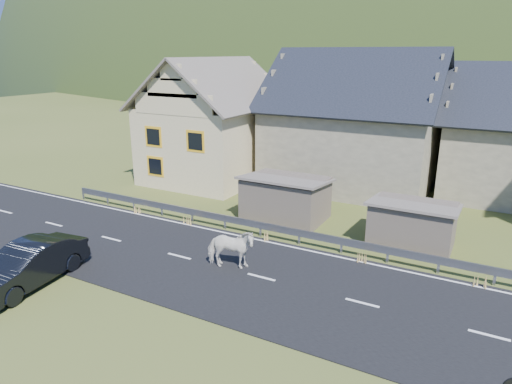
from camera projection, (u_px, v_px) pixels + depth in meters
The scene contains 12 objects.
ground at pixel (261, 278), 17.80m from camera, with size 160.00×160.00×0.00m, color #3D491A.
road at pixel (261, 278), 17.79m from camera, with size 60.00×7.00×0.04m, color black.
lane_markings at pixel (261, 277), 17.78m from camera, with size 60.00×6.60×0.01m, color silver.
guardrail at pixel (299, 233), 20.72m from camera, with size 28.10×0.09×0.75m.
shed_left at pixel (286, 199), 23.85m from camera, with size 4.30×3.30×2.40m, color #6C5D50.
shed_right at pixel (412, 225), 20.49m from camera, with size 3.80×2.90×2.20m, color #6C5D50.
house_cream at pixel (214, 115), 31.16m from camera, with size 7.80×9.80×8.30m.
house_stone_a at pixel (356, 114), 29.49m from camera, with size 10.80×9.80×8.90m.
mountain at pixel (495, 131), 172.55m from camera, with size 440.00×280.00×260.00m, color #283715.
conifer_patch at pixel (271, 61), 133.52m from camera, with size 76.00×50.00×28.00m, color black.
horse at pixel (230, 249), 18.31m from camera, with size 2.01×0.92×1.70m, color silver.
car at pixel (28, 265), 17.10m from camera, with size 1.68×4.82×1.59m, color black.
Camera 1 is at (7.47, -14.18, 8.45)m, focal length 32.00 mm.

